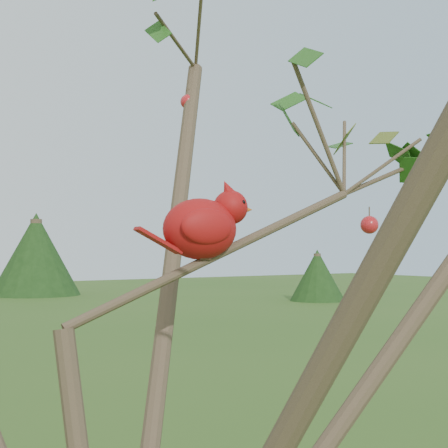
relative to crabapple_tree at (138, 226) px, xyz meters
name	(u,v)px	position (x,y,z in m)	size (l,w,h in m)	color
crabapple_tree	(138,226)	(0.00, 0.00, 0.00)	(2.35, 2.05, 2.95)	#3B2C1F
cardinal	(204,226)	(0.19, 0.10, 0.01)	(0.24, 0.13, 0.17)	#A4120E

